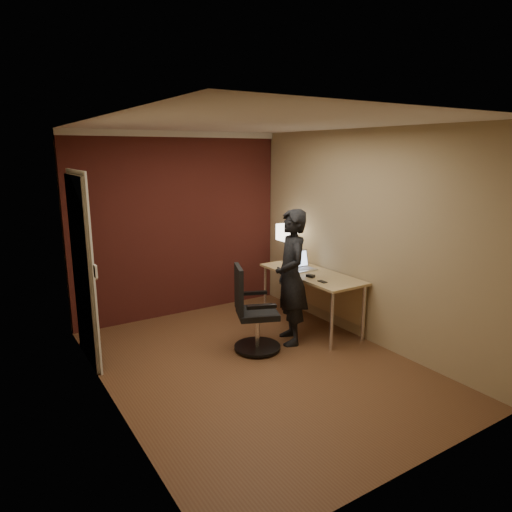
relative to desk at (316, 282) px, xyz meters
The scene contains 8 objects.
room 1.98m from the desk, 146.79° to the left, with size 4.00×4.00×4.00m.
desk is the anchor object (origin of this frame).
desk_lamp 0.83m from the desk, 90.74° to the left, with size 0.22×0.22×0.54m.
laptop 0.31m from the desk, 110.47° to the left, with size 0.33×0.26×0.23m.
mouse 0.30m from the desk, 143.75° to the right, with size 0.06×0.10×0.03m, color black.
phone 0.48m from the desk, 119.91° to the right, with size 0.06×0.12×0.01m, color black.
office_chair 1.13m from the desk, 169.03° to the right, with size 0.58×0.62×0.98m.
person 0.65m from the desk, 157.49° to the right, with size 0.58×0.38×1.60m, color black.
Camera 1 is at (-2.41, -3.82, 2.24)m, focal length 32.00 mm.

